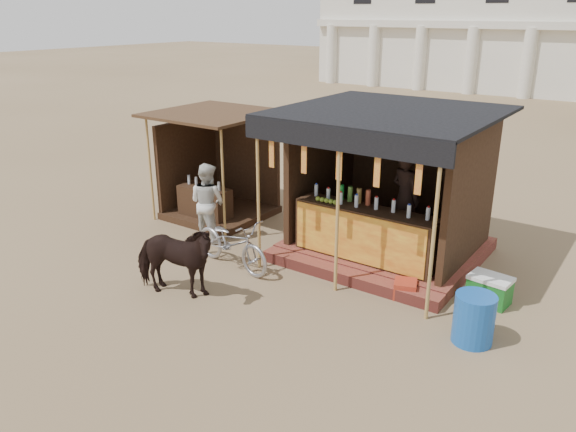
# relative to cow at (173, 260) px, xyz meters

# --- Properties ---
(ground) EXTENTS (120.00, 120.00, 0.00)m
(ground) POSITION_rel_cow_xyz_m (1.05, 0.11, -0.63)
(ground) COLOR #846B4C
(ground) RESTS_ON ground
(main_stall) EXTENTS (3.60, 3.61, 2.78)m
(main_stall) POSITION_rel_cow_xyz_m (2.06, 3.48, 0.40)
(main_stall) COLOR brown
(main_stall) RESTS_ON ground
(secondary_stall) EXTENTS (2.40, 2.40, 2.38)m
(secondary_stall) POSITION_rel_cow_xyz_m (-2.12, 3.35, 0.22)
(secondary_stall) COLOR #362113
(secondary_stall) RESTS_ON ground
(cow) EXTENTS (1.64, 1.12, 1.27)m
(cow) POSITION_rel_cow_xyz_m (0.00, 0.00, 0.00)
(cow) COLOR black
(cow) RESTS_ON ground
(motorbike) EXTENTS (1.88, 0.88, 0.95)m
(motorbike) POSITION_rel_cow_xyz_m (0.04, 1.38, -0.16)
(motorbike) COLOR #9A9BA2
(motorbike) RESTS_ON ground
(bystander) EXTENTS (0.78, 0.61, 1.60)m
(bystander) POSITION_rel_cow_xyz_m (-1.20, 2.11, 0.17)
(bystander) COLOR silver
(bystander) RESTS_ON ground
(blue_barrel) EXTENTS (0.67, 0.67, 0.73)m
(blue_barrel) POSITION_rel_cow_xyz_m (4.42, 1.43, -0.27)
(blue_barrel) COLOR #154FA3
(blue_barrel) RESTS_ON ground
(red_crate) EXTENTS (0.46, 0.47, 0.28)m
(red_crate) POSITION_rel_cow_xyz_m (3.10, 2.11, -0.49)
(red_crate) COLOR #A02D1A
(red_crate) RESTS_ON ground
(cooler) EXTENTS (0.68, 0.51, 0.46)m
(cooler) POSITION_rel_cow_xyz_m (4.27, 2.71, -0.40)
(cooler) COLOR #16671E
(cooler) RESTS_ON ground
(background_building) EXTENTS (26.00, 7.45, 8.18)m
(background_building) POSITION_rel_cow_xyz_m (-0.95, 30.06, 3.35)
(background_building) COLOR silver
(background_building) RESTS_ON ground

